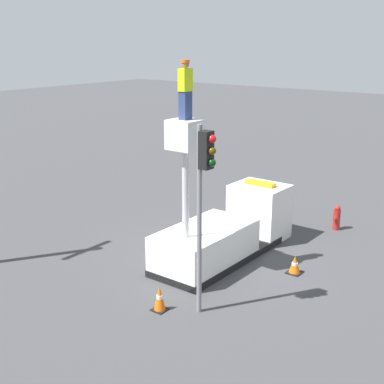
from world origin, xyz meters
TOP-DOWN VIEW (x-y plane):
  - ground_plane at (0.00, 0.00)m, footprint 120.00×120.00m
  - bucket_truck at (0.42, 0.00)m, footprint 6.26×2.06m
  - worker at (-1.87, 0.00)m, footprint 0.40×0.26m
  - traffic_light_pole at (-3.44, -1.86)m, footprint 0.34×0.57m
  - fire_hydrant at (5.36, -2.06)m, footprint 0.52×0.28m
  - traffic_cone_rear at (-4.07, -0.79)m, footprint 0.42×0.42m
  - traffic_cone_curbside at (0.55, -2.67)m, footprint 0.48×0.48m

SIDE VIEW (x-z plane):
  - ground_plane at x=0.00m, z-range 0.00..0.00m
  - traffic_cone_curbside at x=0.55m, z-range -0.02..0.58m
  - traffic_cone_rear at x=-4.07m, z-range -0.02..0.75m
  - fire_hydrant at x=5.36m, z-range -0.01..1.01m
  - bucket_truck at x=0.42m, z-range -1.67..3.47m
  - traffic_light_pole at x=-3.44m, z-range 1.11..6.47m
  - worker at x=-1.87m, z-range 5.15..6.89m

